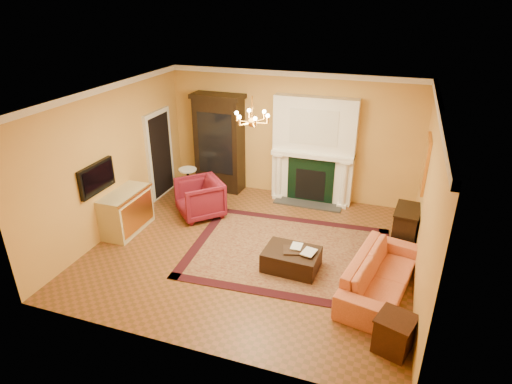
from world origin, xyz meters
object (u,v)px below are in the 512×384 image
at_px(leather_ottoman, 291,259).
at_px(china_cabinet, 220,145).
at_px(wingback_armchair, 200,196).
at_px(commode, 126,212).
at_px(coral_sofa, 381,269).
at_px(console_table, 405,229).
at_px(pedestal_table, 188,181).
at_px(end_table, 394,335).

bearing_deg(leather_ottoman, china_cabinet, 135.06).
bearing_deg(wingback_armchair, leather_ottoman, 16.74).
bearing_deg(leather_ottoman, commode, 178.92).
height_order(wingback_armchair, coral_sofa, wingback_armchair).
relative_size(wingback_armchair, commode, 0.80).
relative_size(console_table, leather_ottoman, 0.84).
relative_size(wingback_armchair, pedestal_table, 1.23).
distance_m(wingback_armchair, pedestal_table, 0.98).
bearing_deg(leather_ottoman, pedestal_table, 149.14).
height_order(end_table, console_table, console_table).
xyz_separation_m(china_cabinet, end_table, (4.45, -4.32, -0.89)).
distance_m(china_cabinet, wingback_armchair, 1.69).
height_order(pedestal_table, commode, commode).
relative_size(china_cabinet, pedestal_table, 3.02).
relative_size(china_cabinet, commode, 1.97).
distance_m(wingback_armchair, end_table, 5.12).
bearing_deg(pedestal_table, wingback_armchair, -48.18).
height_order(pedestal_table, leather_ottoman, pedestal_table).
xyz_separation_m(pedestal_table, end_table, (4.95, -3.51, -0.18)).
distance_m(china_cabinet, commode, 2.91).
xyz_separation_m(coral_sofa, end_table, (0.29, -1.30, -0.16)).
distance_m(china_cabinet, pedestal_table, 1.19).
xyz_separation_m(pedestal_table, commode, (-0.50, -1.83, -0.01)).
distance_m(commode, leather_ottoman, 3.63).
relative_size(commode, end_table, 2.22).
bearing_deg(china_cabinet, wingback_armchair, -81.92).
distance_m(pedestal_table, end_table, 6.07).
bearing_deg(end_table, commode, 162.84).
distance_m(coral_sofa, console_table, 1.58).
bearing_deg(commode, console_table, 11.39).
relative_size(pedestal_table, commode, 0.65).
bearing_deg(console_table, wingback_armchair, -173.59).
height_order(wingback_armchair, pedestal_table, wingback_armchair).
height_order(coral_sofa, leather_ottoman, coral_sofa).
height_order(wingback_armchair, commode, wingback_armchair).
height_order(wingback_armchair, end_table, wingback_armchair).
height_order(china_cabinet, console_table, china_cabinet).
bearing_deg(coral_sofa, end_table, -156.08).
xyz_separation_m(end_table, console_table, (0.06, 2.84, 0.15)).
height_order(commode, console_table, commode).
bearing_deg(coral_sofa, console_table, -1.12).
bearing_deg(end_table, leather_ottoman, 141.96).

